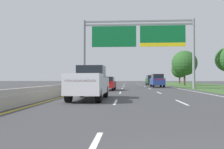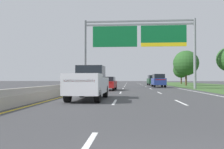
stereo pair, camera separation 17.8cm
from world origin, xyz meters
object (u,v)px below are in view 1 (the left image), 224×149
Objects in this scene: overhead_sign_gantry at (138,39)px; pickup_truck_white at (89,83)px; car_red_left_lane_sedan at (107,83)px; roadside_tree_distant at (179,70)px; car_blue_right_lane_suv at (157,80)px; car_darkgreen_right_lane_suv at (151,80)px; roadside_tree_far at (184,63)px.

overhead_sign_gantry is 2.78× the size of pickup_truck_white.
roadside_tree_distant is at bearing -23.08° from car_red_left_lane_sedan.
car_darkgreen_right_lane_suv is at bearing -1.02° from car_blue_right_lane_suv.
overhead_sign_gantry reaches higher than roadside_tree_far.
car_red_left_lane_sedan is at bearing 159.94° from car_darkgreen_right_lane_suv.
pickup_truck_white is 35.06m from roadside_tree_far.
car_blue_right_lane_suv is 10.89m from car_darkgreen_right_lane_suv.
car_blue_right_lane_suv is at bearing -110.32° from roadside_tree_distant.
overhead_sign_gantry is 9.52m from car_blue_right_lane_suv.
car_blue_right_lane_suv is at bearing -16.72° from pickup_truck_white.
roadside_tree_distant reaches higher than pickup_truck_white.
overhead_sign_gantry is 3.17× the size of car_darkgreen_right_lane_suv.
pickup_truck_white is 0.91× the size of roadside_tree_distant.
car_red_left_lane_sedan is at bearing 0.38° from pickup_truck_white.
roadside_tree_distant reaches higher than car_red_left_lane_sedan.
overhead_sign_gantry is at bearing -40.48° from car_red_left_lane_sedan.
roadside_tree_distant is at bearing -34.62° from car_darkgreen_right_lane_suv.
roadside_tree_distant is (16.43, 35.96, 2.97)m from car_red_left_lane_sedan.
pickup_truck_white reaches higher than car_darkgreen_right_lane_suv.
car_red_left_lane_sedan is at bearing -131.96° from overhead_sign_gantry.
roadside_tree_far is (13.79, 19.90, 3.66)m from car_red_left_lane_sedan.
roadside_tree_far is at bearing -33.23° from car_red_left_lane_sedan.
car_red_left_lane_sedan is 24.48m from roadside_tree_far.
roadside_tree_far reaches higher than car_blue_right_lane_suv.
car_blue_right_lane_suv is 0.99× the size of car_darkgreen_right_lane_suv.
overhead_sign_gantry is 17.73m from pickup_truck_white.
pickup_truck_white is 0.78× the size of roadside_tree_far.
pickup_truck_white is 34.98m from car_darkgreen_right_lane_suv.
roadside_tree_far is at bearing -99.36° from roadside_tree_distant.
roadside_tree_distant is at bearing 68.31° from overhead_sign_gantry.
car_red_left_lane_sedan is 0.75× the size of roadside_tree_distant.
roadside_tree_distant reaches higher than car_blue_right_lane_suv.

